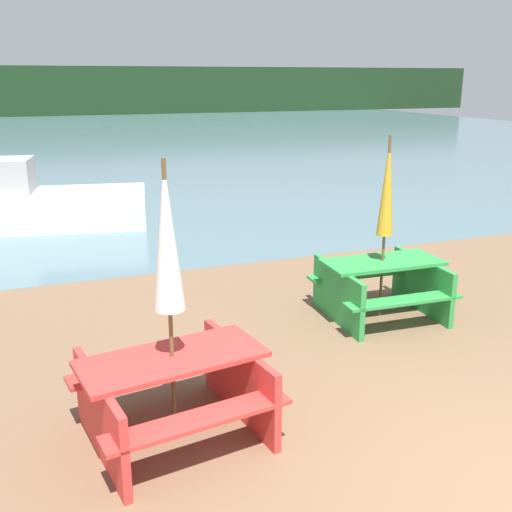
% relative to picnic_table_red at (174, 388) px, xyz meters
% --- Properties ---
extents(water, '(60.00, 50.00, 0.00)m').
position_rel_picnic_table_red_xyz_m(water, '(2.34, 29.62, -0.46)').
color(water, slate).
rests_on(water, ground_plane).
extents(far_treeline, '(80.00, 1.60, 4.00)m').
position_rel_picnic_table_red_xyz_m(far_treeline, '(2.34, 49.62, 1.54)').
color(far_treeline, '#193319').
rests_on(far_treeline, water).
extents(picnic_table_red, '(1.78, 1.61, 0.77)m').
position_rel_picnic_table_red_xyz_m(picnic_table_red, '(0.00, 0.00, 0.00)').
color(picnic_table_red, red).
rests_on(picnic_table_red, ground_plane).
extents(picnic_table_green, '(1.60, 1.44, 0.77)m').
position_rel_picnic_table_red_xyz_m(picnic_table_green, '(3.21, 1.78, -0.01)').
color(picnic_table_green, green).
rests_on(picnic_table_green, ground_plane).
extents(umbrella_gold, '(0.21, 0.21, 2.38)m').
position_rel_picnic_table_red_xyz_m(umbrella_gold, '(3.21, 1.78, 1.26)').
color(umbrella_gold, brown).
rests_on(umbrella_gold, ground_plane).
extents(umbrella_white, '(0.27, 0.27, 2.46)m').
position_rel_picnic_table_red_xyz_m(umbrella_white, '(0.00, 0.00, 1.35)').
color(umbrella_white, brown).
rests_on(umbrella_white, ground_plane).
extents(boat, '(5.12, 2.31, 1.48)m').
position_rel_picnic_table_red_xyz_m(boat, '(-1.35, 8.63, 0.09)').
color(boat, silver).
rests_on(boat, water).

